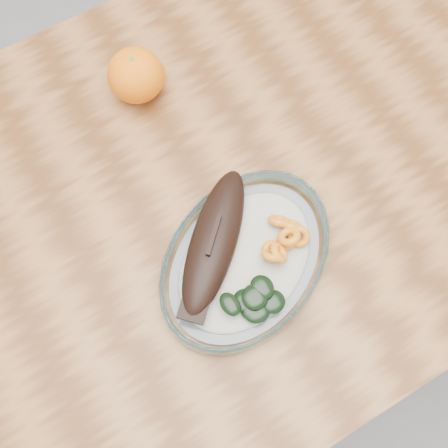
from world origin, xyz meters
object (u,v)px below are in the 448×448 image
(dining_table, at_px, (207,213))
(plated_meal, at_px, (244,258))
(orange_right, at_px, (146,76))
(orange_left, at_px, (136,76))

(dining_table, relative_size, plated_meal, 1.73)
(dining_table, distance_m, plated_meal, 0.17)
(orange_right, bearing_deg, orange_left, 177.76)
(plated_meal, xyz_separation_m, orange_left, (0.00, 0.33, 0.03))
(plated_meal, xyz_separation_m, orange_right, (0.02, 0.33, 0.01))
(dining_table, distance_m, orange_right, 0.24)
(orange_left, xyz_separation_m, orange_right, (0.02, -0.00, -0.01))
(plated_meal, relative_size, orange_left, 7.80)
(dining_table, bearing_deg, plated_meal, -94.12)
(orange_right, bearing_deg, dining_table, -93.02)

